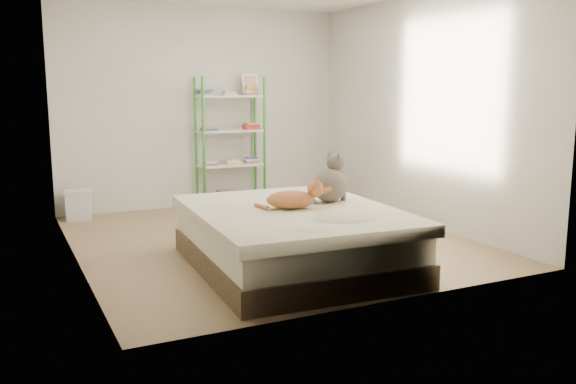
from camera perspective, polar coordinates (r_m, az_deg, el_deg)
room at (r=6.20m, az=-1.95°, el=7.30°), size 3.81×4.21×2.61m
bed at (r=5.35m, az=0.44°, el=-4.32°), size 1.78×2.17×0.53m
orange_cat at (r=5.25m, az=0.27°, el=-0.49°), size 0.56×0.42×0.20m
grey_cat at (r=5.56m, az=3.96°, el=1.32°), size 0.48×0.44×0.44m
shelf_unit at (r=8.08m, az=-5.37°, el=4.84°), size 0.88×0.36×1.74m
cardboard_box at (r=7.37m, az=0.04°, el=-1.11°), size 0.55×0.54×0.40m
white_bin at (r=7.69m, az=-18.99°, el=-1.14°), size 0.36×0.33×0.36m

